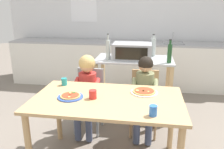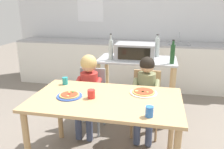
{
  "view_description": "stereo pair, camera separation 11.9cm",
  "coord_description": "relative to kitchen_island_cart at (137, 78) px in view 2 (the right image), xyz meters",
  "views": [
    {
      "loc": [
        0.37,
        -2.06,
        1.65
      ],
      "look_at": [
        0.0,
        0.3,
        0.9
      ],
      "focal_mm": 37.16,
      "sensor_mm": 36.0,
      "label": 1
    },
    {
      "loc": [
        0.49,
        -2.04,
        1.65
      ],
      "look_at": [
        0.0,
        0.3,
        0.9
      ],
      "focal_mm": 37.16,
      "sensor_mm": 36.0,
      "label": 2
    }
  ],
  "objects": [
    {
      "name": "dining_chair_right",
      "position": [
        0.17,
        -0.47,
        -0.11
      ],
      "size": [
        0.36,
        0.36,
        0.81
      ],
      "color": "tan",
      "rests_on": "ground"
    },
    {
      "name": "toaster_oven",
      "position": [
        -0.03,
        -0.01,
        0.4
      ],
      "size": [
        0.54,
        0.37,
        0.22
      ],
      "color": "#999BA0",
      "rests_on": "kitchen_island_cart"
    },
    {
      "name": "kitchen_island_cart",
      "position": [
        0.0,
        0.0,
        0.0
      ],
      "size": [
        1.1,
        0.59,
        0.88
      ],
      "color": "#B7BABF",
      "rests_on": "ground"
    },
    {
      "name": "ground_plane",
      "position": [
        -0.18,
        -0.05,
        -0.59
      ],
      "size": [
        11.38,
        11.38,
        0.0
      ],
      "primitive_type": "plane",
      "color": "slate"
    },
    {
      "name": "child_in_red_shirt",
      "position": [
        -0.55,
        -0.63,
        0.09
      ],
      "size": [
        0.32,
        0.42,
        1.01
      ],
      "color": "#424C6B",
      "rests_on": "ground"
    },
    {
      "name": "back_wall_tiled",
      "position": [
        -0.19,
        1.72,
        0.76
      ],
      "size": [
        5.35,
        0.13,
        2.7
      ],
      "color": "silver",
      "rests_on": "ground"
    },
    {
      "name": "bottle_brown_beer",
      "position": [
        -0.36,
        -0.13,
        0.44
      ],
      "size": [
        0.06,
        0.06,
        0.36
      ],
      "color": "#ADB7B2",
      "rests_on": "kitchen_island_cart"
    },
    {
      "name": "pizza_plate_blue_rimmed",
      "position": [
        -0.55,
        -1.23,
        0.17
      ],
      "size": [
        0.25,
        0.25,
        0.03
      ],
      "color": "#3356B7",
      "rests_on": "dining_table"
    },
    {
      "name": "drinking_cup_blue",
      "position": [
        0.25,
        -1.49,
        0.21
      ],
      "size": [
        0.07,
        0.07,
        0.09
      ],
      "primitive_type": "cylinder",
      "color": "blue",
      "rests_on": "dining_table"
    },
    {
      "name": "kitchen_counter",
      "position": [
        -0.18,
        1.31,
        -0.14
      ],
      "size": [
        4.82,
        0.6,
        1.09
      ],
      "color": "silver",
      "rests_on": "ground"
    },
    {
      "name": "child_in_olive_shirt",
      "position": [
        0.17,
        -0.59,
        0.06
      ],
      "size": [
        0.32,
        0.42,
        1.01
      ],
      "color": "#424C6B",
      "rests_on": "ground"
    },
    {
      "name": "dining_chair_left",
      "position": [
        -0.55,
        -0.51,
        -0.11
      ],
      "size": [
        0.36,
        0.36,
        0.81
      ],
      "color": "gray",
      "rests_on": "ground"
    },
    {
      "name": "bottle_slim_sauce",
      "position": [
        0.26,
        0.21,
        0.43
      ],
      "size": [
        0.07,
        0.07,
        0.33
      ],
      "color": "#ADB7B2",
      "rests_on": "kitchen_island_cart"
    },
    {
      "name": "bottle_tall_green_wine",
      "position": [
        0.47,
        -0.17,
        0.42
      ],
      "size": [
        0.06,
        0.06,
        0.32
      ],
      "color": "#1E4723",
      "rests_on": "kitchen_island_cart"
    },
    {
      "name": "drinking_cup_teal",
      "position": [
        -0.73,
        -0.89,
        0.2
      ],
      "size": [
        0.06,
        0.06,
        0.08
      ],
      "primitive_type": "cylinder",
      "color": "teal",
      "rests_on": "dining_table"
    },
    {
      "name": "dining_table",
      "position": [
        -0.18,
        -1.19,
        0.07
      ],
      "size": [
        1.47,
        0.85,
        0.75
      ],
      "color": "tan",
      "rests_on": "ground"
    },
    {
      "name": "drinking_cup_red",
      "position": [
        -0.32,
        -1.22,
        0.21
      ],
      "size": [
        0.08,
        0.08,
        0.09
      ],
      "primitive_type": "cylinder",
      "color": "red",
      "rests_on": "dining_table"
    },
    {
      "name": "pizza_plate_white",
      "position": [
        0.17,
        -0.99,
        0.18
      ],
      "size": [
        0.28,
        0.28,
        0.03
      ],
      "color": "white",
      "rests_on": "dining_table"
    }
  ]
}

